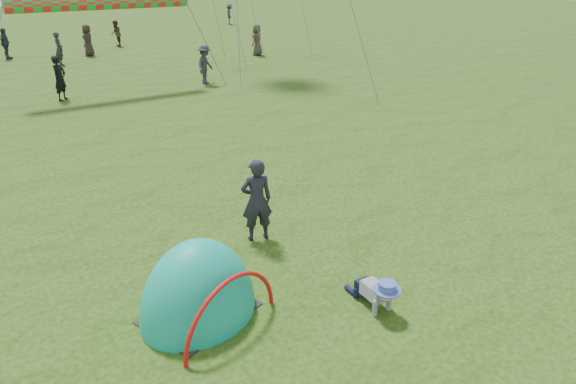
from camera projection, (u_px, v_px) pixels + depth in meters
ground at (406, 305)px, 7.93m from camera, size 140.00×140.00×0.00m
crawling_toddler at (377, 291)px, 7.78m from camera, size 0.56×0.78×0.58m
popup_tent at (200, 313)px, 7.75m from camera, size 2.28×2.08×2.42m
standing_adult at (257, 200)px, 9.53m from camera, size 0.66×0.52×1.62m
crowd_person_0 at (59, 49)px, 26.22m from camera, size 0.48×0.66×1.65m
crowd_person_3 at (205, 64)px, 22.15m from camera, size 1.21×1.16×1.65m
crowd_person_4 at (257, 40)px, 29.03m from camera, size 0.99×0.90×1.70m
crowd_person_6 at (60, 78)px, 19.46m from camera, size 0.72×0.71×1.67m
crowd_person_9 at (230, 14)px, 43.65m from camera, size 1.00×1.23×1.66m
crowd_person_10 at (88, 40)px, 28.81m from camera, size 0.91×1.00×1.72m
crowd_person_13 at (116, 34)px, 32.10m from camera, size 0.76×0.89×1.58m
crowd_person_14 at (5, 44)px, 27.85m from camera, size 0.79×1.05×1.65m
rainbow_tube_kite at (101, 1)px, 19.57m from camera, size 6.76×0.64×0.64m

